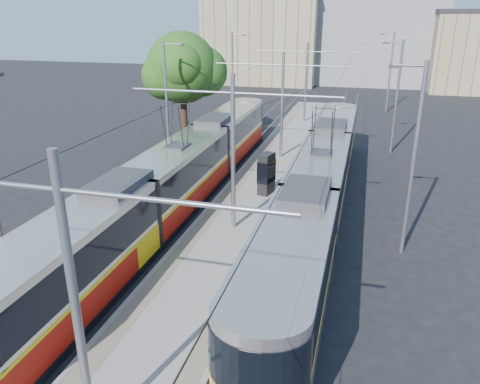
% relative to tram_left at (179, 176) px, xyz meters
% --- Properties ---
extents(ground, '(160.00, 160.00, 0.00)m').
position_rel_tram_left_xyz_m(ground, '(3.60, -10.28, -1.71)').
color(ground, black).
rests_on(ground, ground).
extents(platform, '(4.00, 50.00, 0.30)m').
position_rel_tram_left_xyz_m(platform, '(3.60, 6.72, -1.56)').
color(platform, gray).
rests_on(platform, ground).
extents(tactile_strip_left, '(0.70, 50.00, 0.01)m').
position_rel_tram_left_xyz_m(tactile_strip_left, '(2.15, 6.72, -1.40)').
color(tactile_strip_left, gray).
rests_on(tactile_strip_left, platform).
extents(tactile_strip_right, '(0.70, 50.00, 0.01)m').
position_rel_tram_left_xyz_m(tactile_strip_right, '(5.05, 6.72, -1.40)').
color(tactile_strip_right, gray).
rests_on(tactile_strip_right, platform).
extents(rails, '(8.71, 70.00, 0.03)m').
position_rel_tram_left_xyz_m(rails, '(3.60, 6.72, -1.69)').
color(rails, gray).
rests_on(rails, ground).
extents(tram_left, '(2.43, 30.37, 5.50)m').
position_rel_tram_left_xyz_m(tram_left, '(0.00, 0.00, 0.00)').
color(tram_left, black).
rests_on(tram_left, ground).
extents(tram_right, '(2.43, 28.43, 5.50)m').
position_rel_tram_left_xyz_m(tram_right, '(7.20, 0.58, 0.15)').
color(tram_right, black).
rests_on(tram_right, ground).
extents(catenary, '(9.20, 70.00, 7.00)m').
position_rel_tram_left_xyz_m(catenary, '(3.60, 3.88, 2.82)').
color(catenary, gray).
rests_on(catenary, platform).
extents(street_lamps, '(15.18, 38.22, 8.00)m').
position_rel_tram_left_xyz_m(street_lamps, '(3.60, 10.72, 2.48)').
color(street_lamps, gray).
rests_on(street_lamps, ground).
extents(shelter, '(0.88, 1.16, 2.29)m').
position_rel_tram_left_xyz_m(shelter, '(4.15, 2.38, -0.21)').
color(shelter, black).
rests_on(shelter, platform).
extents(tree, '(5.85, 5.40, 8.49)m').
position_rel_tram_left_xyz_m(tree, '(-4.16, 12.46, 4.04)').
color(tree, '#382314').
rests_on(tree, ground).
extents(building_left, '(16.32, 12.24, 12.61)m').
position_rel_tram_left_xyz_m(building_left, '(-6.40, 49.72, 4.61)').
color(building_left, tan).
rests_on(building_left, ground).
extents(building_centre, '(18.36, 14.28, 14.44)m').
position_rel_tram_left_xyz_m(building_centre, '(9.60, 53.72, 5.52)').
color(building_centre, gray).
rests_on(building_centre, ground).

